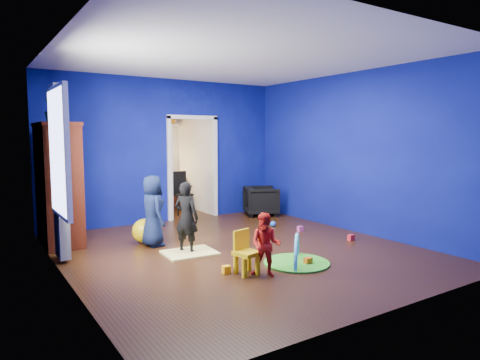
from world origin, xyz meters
TOP-DOWN VIEW (x-y plane):
  - floor at (0.00, 0.00)m, footprint 5.00×5.50m
  - ceiling at (0.00, 0.00)m, footprint 5.00×5.50m
  - wall_back at (0.00, 2.75)m, footprint 5.00×0.02m
  - wall_front at (0.00, -2.75)m, footprint 5.00×0.02m
  - wall_left at (-2.50, 0.00)m, footprint 0.02×5.50m
  - wall_right at (2.50, 0.00)m, footprint 0.02×5.50m
  - alcove at (0.60, 3.62)m, footprint 1.00×1.75m
  - armchair at (2.01, 2.20)m, footprint 0.92×0.91m
  - child_black at (-0.72, 0.34)m, footprint 0.43×0.47m
  - child_navy at (-1.00, 0.98)m, footprint 0.36×0.56m
  - toddler_red at (-0.37, -1.20)m, footprint 0.49×0.49m
  - vase at (-2.22, 1.59)m, footprint 0.25×0.25m
  - potted_plant at (-2.22, 2.11)m, footprint 0.25×0.25m
  - tv_armoire at (-2.22, 1.89)m, footprint 0.58×1.14m
  - crt_tv at (-2.18, 1.89)m, footprint 0.46×0.70m
  - yellow_blanket at (-0.72, 0.24)m, footprint 0.79×0.64m
  - hopper_ball at (-1.05, 1.23)m, footprint 0.40×0.40m
  - kid_chair at (-0.52, -1.00)m, footprint 0.34×0.34m
  - play_mat at (0.30, -1.01)m, footprint 0.91×0.91m
  - toy_arch at (0.30, -1.01)m, footprint 0.59×0.63m
  - window_left at (-2.48, 0.35)m, footprint 0.03×0.95m
  - curtain at (-2.37, 0.90)m, footprint 0.14×0.42m
  - doorway at (0.60, 2.75)m, footprint 1.16×0.10m
  - study_desk at (0.60, 4.26)m, footprint 0.88×0.44m
  - desk_monitor at (0.60, 4.38)m, footprint 0.40×0.05m
  - desk_lamp at (0.32, 4.32)m, footprint 0.14×0.14m
  - folding_chair at (0.60, 3.30)m, footprint 0.40×0.40m
  - book_shelf at (0.60, 4.37)m, footprint 0.88×0.24m
  - toy_0 at (1.92, -0.50)m, footprint 0.10×0.08m
  - toy_1 at (1.50, 1.10)m, footprint 0.11×0.11m
  - toy_2 at (-0.73, -0.84)m, footprint 0.10×0.08m
  - toy_3 at (0.52, 0.75)m, footprint 0.11×0.11m
  - toy_4 at (1.65, 0.48)m, footprint 0.10×0.08m
  - toy_5 at (0.39, -1.14)m, footprint 0.10×0.08m

SIDE VIEW (x-z plane):
  - floor at x=0.00m, z-range -0.01..0.01m
  - play_mat at x=0.30m, z-range 0.00..0.02m
  - yellow_blanket at x=-0.72m, z-range 0.00..0.03m
  - toy_arch at x=0.30m, z-range -0.39..0.43m
  - toy_0 at x=1.92m, z-range 0.00..0.10m
  - toy_2 at x=-0.73m, z-range 0.00..0.10m
  - toy_4 at x=1.65m, z-range 0.00..0.10m
  - toy_5 at x=0.39m, z-range 0.00..0.10m
  - toy_1 at x=1.50m, z-range 0.00..0.11m
  - toy_3 at x=0.52m, z-range 0.00..0.11m
  - hopper_ball at x=-1.05m, z-range 0.00..0.40m
  - kid_chair at x=-0.52m, z-range 0.00..0.50m
  - armchair at x=2.01m, z-range 0.00..0.64m
  - study_desk at x=0.60m, z-range 0.00..0.75m
  - toddler_red at x=-0.37m, z-range 0.00..0.80m
  - folding_chair at x=0.60m, z-range 0.00..0.92m
  - child_black at x=-0.72m, z-range 0.00..1.07m
  - child_navy at x=-1.00m, z-range 0.00..1.13m
  - desk_lamp at x=0.32m, z-range 0.86..1.00m
  - desk_monitor at x=0.60m, z-range 0.79..1.11m
  - tv_armoire at x=-2.22m, z-range 0.00..1.96m
  - crt_tv at x=-2.18m, z-range 0.75..1.29m
  - doorway at x=0.60m, z-range 0.00..2.10m
  - alcove at x=0.60m, z-range 0.00..2.50m
  - curtain at x=-2.37m, z-range 0.05..2.45m
  - wall_back at x=0.00m, z-range 0.00..2.90m
  - wall_front at x=0.00m, z-range 0.00..2.90m
  - wall_left at x=-2.50m, z-range 0.00..2.90m
  - wall_right at x=2.50m, z-range 0.00..2.90m
  - window_left at x=-2.48m, z-range 0.77..2.33m
  - book_shelf at x=0.60m, z-range 2.00..2.04m
  - vase at x=-2.22m, z-range 1.96..2.20m
  - potted_plant at x=-2.22m, z-range 1.96..2.41m
  - ceiling at x=0.00m, z-range 2.90..2.90m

